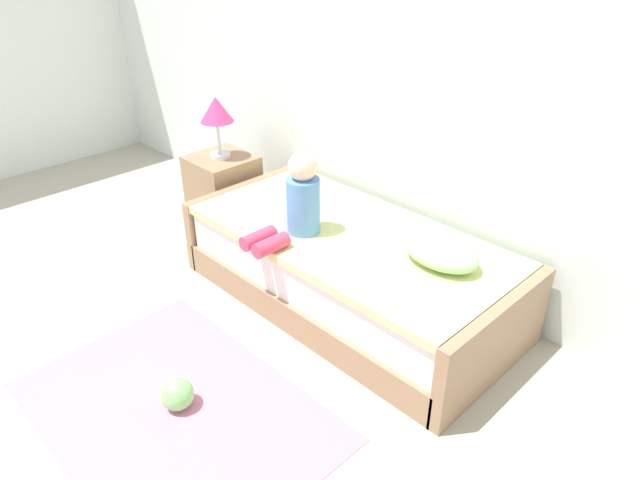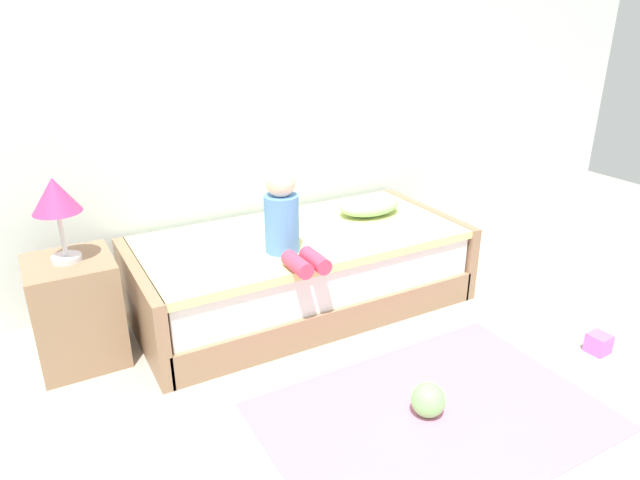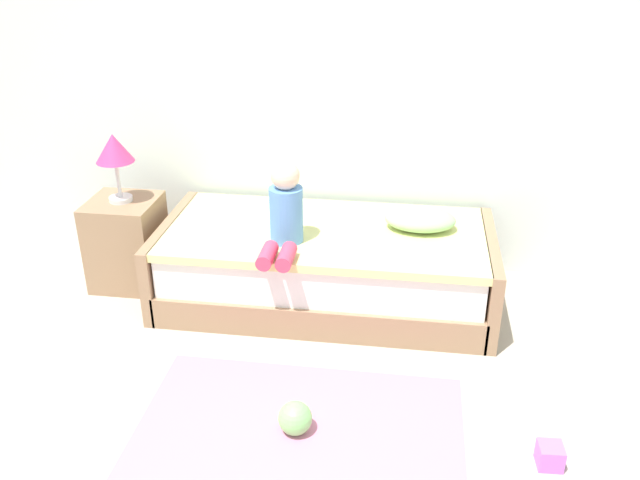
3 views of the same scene
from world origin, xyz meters
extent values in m
cube|color=silver|center=(0.00, 2.60, 1.45)|extent=(7.20, 0.10, 2.90)
cube|color=#997556|center=(0.08, 2.00, 0.10)|extent=(2.00, 1.00, 0.20)
cube|color=white|center=(0.08, 2.00, 0.33)|extent=(1.94, 0.94, 0.25)
cube|color=#E5E08C|center=(0.08, 2.00, 0.47)|extent=(1.98, 0.98, 0.05)
cube|color=#997556|center=(-0.94, 2.00, 0.25)|extent=(0.07, 1.00, 0.50)
cube|color=#997556|center=(1.10, 2.00, 0.25)|extent=(0.07, 1.00, 0.50)
cube|color=#997556|center=(-1.27, 2.04, 0.30)|extent=(0.44, 0.44, 0.60)
cylinder|color=silver|center=(-1.27, 2.04, 0.61)|extent=(0.15, 0.15, 0.03)
cylinder|color=silver|center=(-1.27, 2.04, 0.75)|extent=(0.02, 0.02, 0.24)
cone|color=#E5387A|center=(-1.27, 2.04, 0.96)|extent=(0.24, 0.24, 0.18)
cylinder|color=#598CD1|center=(-0.14, 1.82, 0.67)|extent=(0.20, 0.20, 0.34)
sphere|color=beige|center=(-0.14, 1.82, 0.92)|extent=(0.17, 0.17, 0.17)
cylinder|color=#D83F60|center=(-0.19, 1.52, 0.55)|extent=(0.09, 0.22, 0.09)
cylinder|color=#D83F60|center=(-0.08, 1.52, 0.55)|extent=(0.09, 0.22, 0.09)
ellipsoid|color=#99CC8C|center=(0.66, 2.10, 0.56)|extent=(0.44, 0.30, 0.13)
sphere|color=#7FD872|center=(0.10, 0.73, 0.08)|extent=(0.17, 0.17, 0.17)
cube|color=pink|center=(0.12, 0.70, 0.00)|extent=(1.60, 1.10, 0.01)
cube|color=#CC66D8|center=(1.29, 0.68, 0.06)|extent=(0.12, 0.12, 0.11)
camera|label=1|loc=(2.09, -0.23, 2.15)|focal=32.03mm
camera|label=2|loc=(-1.43, -0.95, 1.83)|focal=31.80mm
camera|label=3|loc=(0.58, -1.76, 2.28)|focal=37.62mm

